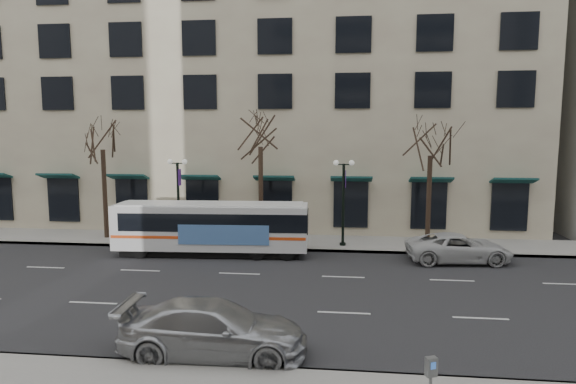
# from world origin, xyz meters

# --- Properties ---
(ground) EXTENTS (160.00, 160.00, 0.00)m
(ground) POSITION_xyz_m (0.00, 0.00, 0.00)
(ground) COLOR black
(ground) RESTS_ON ground
(sidewalk_far) EXTENTS (80.00, 4.00, 0.15)m
(sidewalk_far) POSITION_xyz_m (5.00, 9.00, 0.07)
(sidewalk_far) COLOR gray
(sidewalk_far) RESTS_ON ground
(building_hotel) EXTENTS (40.00, 20.00, 24.00)m
(building_hotel) POSITION_xyz_m (-2.00, 21.00, 12.00)
(building_hotel) COLOR tan
(building_hotel) RESTS_ON ground
(tree_far_left) EXTENTS (3.60, 3.60, 8.34)m
(tree_far_left) POSITION_xyz_m (-10.00, 8.80, 6.70)
(tree_far_left) COLOR black
(tree_far_left) RESTS_ON ground
(tree_far_mid) EXTENTS (3.60, 3.60, 8.55)m
(tree_far_mid) POSITION_xyz_m (0.00, 8.80, 6.91)
(tree_far_mid) COLOR black
(tree_far_mid) RESTS_ON ground
(tree_far_right) EXTENTS (3.60, 3.60, 8.06)m
(tree_far_right) POSITION_xyz_m (10.00, 8.80, 6.42)
(tree_far_right) COLOR black
(tree_far_right) RESTS_ON ground
(lamp_post_left) EXTENTS (1.22, 0.45, 5.21)m
(lamp_post_left) POSITION_xyz_m (-4.99, 8.20, 2.94)
(lamp_post_left) COLOR black
(lamp_post_left) RESTS_ON ground
(lamp_post_right) EXTENTS (1.22, 0.45, 5.21)m
(lamp_post_right) POSITION_xyz_m (5.01, 8.20, 2.94)
(lamp_post_right) COLOR black
(lamp_post_right) RESTS_ON ground
(city_bus) EXTENTS (10.83, 2.86, 2.91)m
(city_bus) POSITION_xyz_m (-2.22, 5.80, 1.59)
(city_bus) COLOR silver
(city_bus) RESTS_ON ground
(silver_car) EXTENTS (5.78, 2.45, 1.66)m
(silver_car) POSITION_xyz_m (1.01, -6.20, 0.83)
(silver_car) COLOR #ABAEB3
(silver_car) RESTS_ON ground
(white_pickup) EXTENTS (5.60, 2.95, 1.50)m
(white_pickup) POSITION_xyz_m (11.06, 5.72, 0.75)
(white_pickup) COLOR silver
(white_pickup) RESTS_ON ground
(pay_station) EXTENTS (0.31, 0.26, 1.24)m
(pay_station) POSITION_xyz_m (7.04, -8.60, 1.05)
(pay_station) COLOR slate
(pay_station) RESTS_ON sidewalk_near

